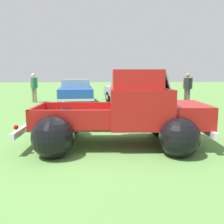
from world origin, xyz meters
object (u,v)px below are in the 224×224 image
vintage_pickup_truck (129,116)px  spectator_0 (157,86)px  show_car_1 (129,91)px  spectator_2 (187,87)px  spectator_1 (34,86)px  show_car_0 (76,90)px

vintage_pickup_truck → spectator_0: vintage_pickup_truck is taller
vintage_pickup_truck → show_car_1: (0.98, 7.90, 0.03)m
spectator_0 → spectator_2: 2.65m
spectator_0 → spectator_1: spectator_1 is taller
spectator_0 → spectator_1: size_ratio=0.91×
show_car_0 → spectator_0: (5.16, 1.17, 0.14)m
show_car_0 → show_car_1: size_ratio=0.97×
show_car_0 → show_car_1: (3.09, -0.82, -0.00)m
show_car_1 → spectator_0: 2.88m
spectator_1 → spectator_2: size_ratio=0.99×
show_car_0 → show_car_1: same height
vintage_pickup_truck → spectator_0: size_ratio=2.88×
vintage_pickup_truck → show_car_0: (-2.11, 8.72, 0.03)m
show_car_0 → spectator_0: spectator_0 is taller
spectator_1 → show_car_1: bearing=94.9°
spectator_0 → spectator_2: (1.16, -2.38, 0.11)m
spectator_0 → show_car_0: bearing=-87.4°
spectator_0 → show_car_1: bearing=-56.3°
spectator_2 → show_car_1: bearing=-66.4°
show_car_1 → spectator_0: bearing=119.6°
show_car_0 → spectator_2: bearing=74.8°
spectator_0 → vintage_pickup_truck: bearing=-27.3°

